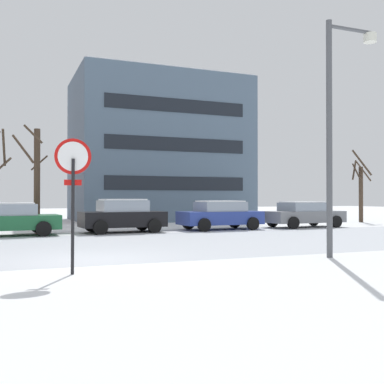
# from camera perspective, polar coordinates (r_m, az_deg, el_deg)

# --- Properties ---
(ground_plane) EXTENTS (120.00, 120.00, 0.00)m
(ground_plane) POSITION_cam_1_polar(r_m,az_deg,el_deg) (12.38, -12.48, -8.18)
(ground_plane) COLOR white
(road_surface) EXTENTS (80.00, 9.16, 0.00)m
(road_surface) POSITION_cam_1_polar(r_m,az_deg,el_deg) (15.90, -14.59, -6.50)
(road_surface) COLOR #B7BCC4
(road_surface) RESTS_ON ground
(stop_sign) EXTENTS (0.76, 0.14, 2.87)m
(stop_sign) POSITION_cam_1_polar(r_m,az_deg,el_deg) (10.15, -14.33, 1.56)
(stop_sign) COLOR black
(stop_sign) RESTS_ON ground
(street_lamp) EXTENTS (1.68, 0.36, 6.44)m
(street_lamp) POSITION_cam_1_polar(r_m,az_deg,el_deg) (13.53, 17.29, 8.94)
(street_lamp) COLOR #4C4F54
(street_lamp) RESTS_ON ground
(parked_car_green) EXTENTS (4.44, 2.31, 1.41)m
(parked_car_green) POSITION_cam_1_polar(r_m,az_deg,el_deg) (21.20, -21.78, -3.06)
(parked_car_green) COLOR #1E6038
(parked_car_green) RESTS_ON ground
(parked_car_black) EXTENTS (3.91, 2.17, 1.55)m
(parked_car_black) POSITION_cam_1_polar(r_m,az_deg,el_deg) (21.92, -8.47, -2.87)
(parked_car_black) COLOR black
(parked_car_black) RESTS_ON ground
(parked_car_blue) EXTENTS (4.24, 2.21, 1.46)m
(parked_car_blue) POSITION_cam_1_polar(r_m,az_deg,el_deg) (23.66, 3.46, -2.79)
(parked_car_blue) COLOR #283D93
(parked_car_blue) RESTS_ON ground
(parked_car_gray) EXTENTS (4.44, 2.25, 1.40)m
(parked_car_gray) POSITION_cam_1_polar(r_m,az_deg,el_deg) (26.20, 13.50, -2.63)
(parked_car_gray) COLOR slate
(parked_car_gray) RESTS_ON ground
(tree_far_right) EXTENTS (1.69, 1.69, 5.08)m
(tree_far_right) POSITION_cam_1_polar(r_m,az_deg,el_deg) (23.62, -18.48, 1.79)
(tree_far_right) COLOR #423326
(tree_far_right) RESTS_ON ground
(tree_far_mid) EXTENTS (1.22, 1.55, 4.74)m
(tree_far_mid) POSITION_cam_1_polar(r_m,az_deg,el_deg) (32.63, 19.87, 0.38)
(tree_far_mid) COLOR #423326
(tree_far_mid) RESTS_ON ground
(building_far_right) EXTENTS (11.96, 8.28, 10.26)m
(building_far_right) POSITION_cam_1_polar(r_m,az_deg,el_deg) (34.44, -4.16, 5.17)
(building_far_right) COLOR slate
(building_far_right) RESTS_ON ground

